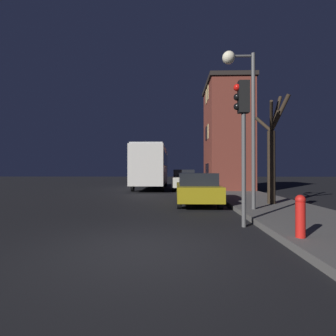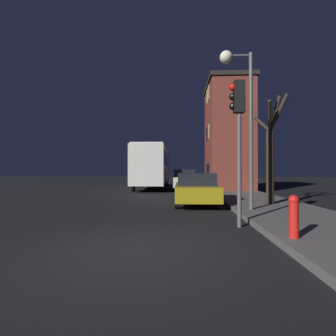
# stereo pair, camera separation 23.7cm
# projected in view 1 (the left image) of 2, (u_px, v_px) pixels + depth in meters

# --- Properties ---
(ground_plane) EXTENTS (120.00, 120.00, 0.00)m
(ground_plane) POSITION_uv_depth(u_px,v_px,m) (139.00, 250.00, 5.22)
(ground_plane) COLOR black
(brick_building) EXTENTS (3.33, 5.38, 8.25)m
(brick_building) POSITION_uv_depth(u_px,v_px,m) (227.00, 136.00, 20.51)
(brick_building) COLOR brown
(brick_building) RESTS_ON sidewalk
(streetlamp) EXTENTS (1.21, 0.47, 5.83)m
(streetlamp) POSITION_uv_depth(u_px,v_px,m) (241.00, 94.00, 9.63)
(streetlamp) COLOR #4C4C4C
(streetlamp) RESTS_ON sidewalk
(traffic_light) EXTENTS (0.43, 0.24, 4.11)m
(traffic_light) POSITION_uv_depth(u_px,v_px,m) (242.00, 122.00, 7.37)
(traffic_light) COLOR #4C4C4C
(traffic_light) RESTS_ON ground
(bare_tree) EXTENTS (1.24, 1.76, 4.72)m
(bare_tree) POSITION_uv_depth(u_px,v_px,m) (272.00, 153.00, 11.14)
(bare_tree) COLOR #2D2319
(bare_tree) RESTS_ON sidewalk
(bus) EXTENTS (2.50, 9.43, 3.59)m
(bus) POSITION_uv_depth(u_px,v_px,m) (152.00, 164.00, 22.73)
(bus) COLOR beige
(bus) RESTS_ON ground
(car_near_lane) EXTENTS (1.86, 4.51, 1.47)m
(car_near_lane) POSITION_uv_depth(u_px,v_px,m) (197.00, 188.00, 12.21)
(car_near_lane) COLOR olive
(car_near_lane) RESTS_ON ground
(car_mid_lane) EXTENTS (1.79, 4.23, 1.64)m
(car_mid_lane) POSITION_uv_depth(u_px,v_px,m) (183.00, 180.00, 20.79)
(car_mid_lane) COLOR beige
(car_mid_lane) RESTS_ON ground
(fire_hydrant) EXTENTS (0.21, 0.21, 0.91)m
(fire_hydrant) POSITION_uv_depth(u_px,v_px,m) (300.00, 215.00, 5.54)
(fire_hydrant) COLOR red
(fire_hydrant) RESTS_ON sidewalk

